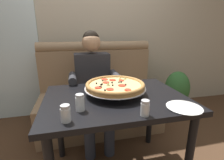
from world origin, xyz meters
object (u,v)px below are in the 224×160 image
(shaker_pepper_flakes, at_px, (66,115))
(shaker_parmesan, at_px, (145,109))
(potted_plant, at_px, (177,92))
(diner_main, at_px, (93,82))
(dining_table, at_px, (115,108))
(pizza, at_px, (115,85))
(shaker_oregano, at_px, (80,104))
(booth_bench, at_px, (99,97))
(plate_near_left, at_px, (184,106))

(shaker_pepper_flakes, bearing_deg, shaker_parmesan, -4.78)
(potted_plant, bearing_deg, diner_main, -169.28)
(dining_table, distance_m, pizza, 0.19)
(shaker_parmesan, bearing_deg, potted_plant, 47.88)
(shaker_pepper_flakes, relative_size, potted_plant, 0.15)
(shaker_oregano, xyz_separation_m, potted_plant, (1.47, 1.03, -0.42))
(booth_bench, distance_m, potted_plant, 1.18)
(shaker_oregano, distance_m, potted_plant, 1.84)
(booth_bench, height_order, pizza, booth_bench)
(dining_table, height_order, shaker_oregano, shaker_oregano)
(plate_near_left, bearing_deg, shaker_parmesan, -173.34)
(booth_bench, relative_size, shaker_parmesan, 15.20)
(shaker_parmesan, xyz_separation_m, potted_plant, (1.08, 1.19, -0.41))
(dining_table, relative_size, diner_main, 0.88)
(pizza, distance_m, potted_plant, 1.48)
(booth_bench, xyz_separation_m, dining_table, (0.00, -0.87, 0.26))
(pizza, bearing_deg, diner_main, 101.54)
(plate_near_left, bearing_deg, shaker_pepper_flakes, 179.73)
(booth_bench, distance_m, plate_near_left, 1.30)
(dining_table, distance_m, diner_main, 0.62)
(pizza, height_order, plate_near_left, pizza)
(dining_table, bearing_deg, diner_main, 99.73)
(potted_plant, bearing_deg, booth_bench, 178.86)
(dining_table, distance_m, potted_plant, 1.48)
(diner_main, relative_size, potted_plant, 1.82)
(pizza, bearing_deg, potted_plant, 34.29)
(shaker_oregano, bearing_deg, diner_main, 76.78)
(pizza, relative_size, shaker_parmesan, 4.97)
(diner_main, distance_m, pizza, 0.58)
(diner_main, distance_m, plate_near_left, 1.05)
(shaker_pepper_flakes, xyz_separation_m, plate_near_left, (0.78, -0.00, -0.03))
(diner_main, bearing_deg, booth_bench, 68.70)
(shaker_oregano, bearing_deg, shaker_parmesan, -22.90)
(shaker_parmesan, bearing_deg, plate_near_left, 6.66)
(shaker_parmesan, bearing_deg, dining_table, 105.84)
(booth_bench, relative_size, pizza, 3.06)
(diner_main, bearing_deg, potted_plant, 10.72)
(booth_bench, xyz_separation_m, pizza, (0.01, -0.82, 0.44))
(diner_main, distance_m, shaker_parmesan, 0.98)
(booth_bench, bearing_deg, shaker_pepper_flakes, -107.76)
(diner_main, height_order, plate_near_left, diner_main)
(shaker_oregano, xyz_separation_m, shaker_parmesan, (0.39, -0.16, -0.01))
(booth_bench, bearing_deg, diner_main, -111.30)
(booth_bench, relative_size, shaker_pepper_flakes, 15.01)
(dining_table, relative_size, shaker_pepper_flakes, 10.89)
(pizza, distance_m, plate_near_left, 0.54)
(potted_plant, bearing_deg, pizza, -145.71)
(pizza, bearing_deg, shaker_parmesan, -77.39)
(potted_plant, bearing_deg, shaker_pepper_flakes, -143.41)
(diner_main, xyz_separation_m, shaker_parmesan, (0.20, -0.95, 0.09))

